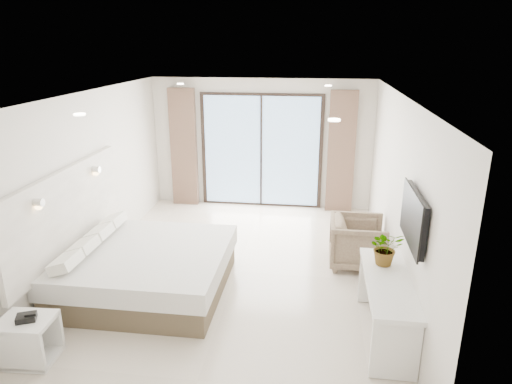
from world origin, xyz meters
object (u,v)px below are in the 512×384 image
Objects in this scene: armchair at (358,240)px; bed at (146,269)px; nightstand at (28,340)px; console_desk at (387,295)px.

bed is at bearing 111.90° from armchair.
bed is 3.78× the size of nightstand.
bed is 1.34× the size of console_desk.
armchair reaches higher than bed.
armchair is at bearing 95.85° from console_desk.
bed is at bearing 62.50° from nightstand.
console_desk is at bearing -173.62° from armchair.
nightstand is 0.69× the size of armchair.
armchair reaches higher than nightstand.
armchair is at bearing 21.38° from bed.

